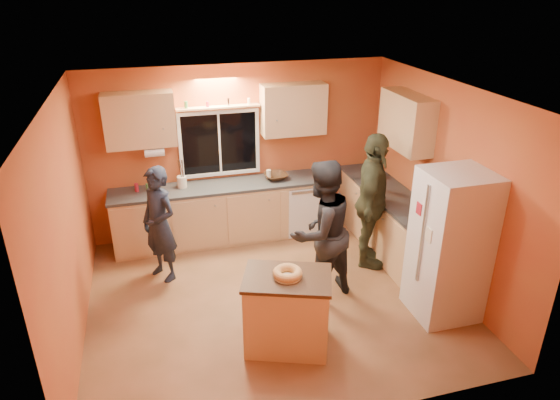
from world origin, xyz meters
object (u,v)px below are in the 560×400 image
object	(u,v)px
island	(287,311)
person_left	(160,225)
person_center	(321,232)
person_right	(372,202)
refrigerator	(450,246)

from	to	relation	value
island	person_left	bearing A→B (deg)	144.98
person_center	person_right	bearing A→B (deg)	-171.74
refrigerator	person_center	bearing A→B (deg)	152.03
person_right	person_left	bearing A→B (deg)	111.33
island	person_center	xyz separation A→B (m)	(0.65, 0.79, 0.46)
person_right	island	bearing A→B (deg)	160.26
refrigerator	island	distance (m)	2.02
island	person_right	size ratio (longest dim) A/B	0.56
island	refrigerator	bearing A→B (deg)	23.09
island	person_left	xyz separation A→B (m)	(-1.22, 1.76, 0.34)
island	person_right	xyz separation A→B (m)	(1.58, 1.36, 0.50)
island	person_left	distance (m)	2.17
island	person_center	distance (m)	1.13
refrigerator	island	world-z (taller)	refrigerator
refrigerator	person_right	distance (m)	1.32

